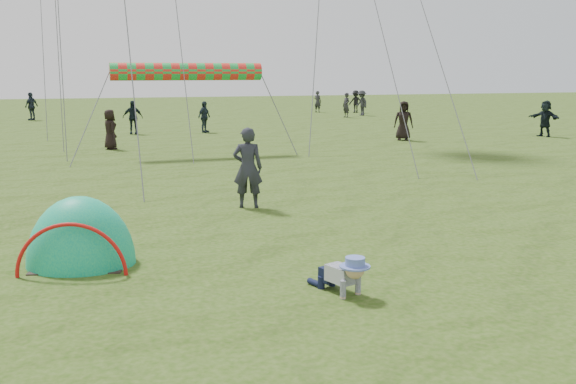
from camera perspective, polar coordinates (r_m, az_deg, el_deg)
name	(u,v)px	position (r m, az deg, el deg)	size (l,w,h in m)	color
ground	(264,288)	(9.30, -2.14, -8.52)	(140.00, 140.00, 0.00)	#204109
crawling_toddler	(344,273)	(9.01, 4.99, -7.22)	(0.54, 0.77, 0.59)	black
popup_tent	(82,264)	(10.92, -17.84, -6.11)	(1.72, 1.42, 2.23)	#008C7C
standing_adult	(248,168)	(14.52, -3.60, 2.17)	(0.67, 0.44, 1.83)	#24242E
crowd_person_2	(204,117)	(32.90, -7.46, 6.63)	(0.93, 0.39, 1.58)	#202C37
crowd_person_3	(362,103)	(45.66, 6.58, 7.86)	(1.13, 0.65, 1.75)	#222326
crowd_person_4	(404,121)	(29.41, 10.23, 6.26)	(0.86, 0.56, 1.76)	black
crowd_person_5	(545,119)	(32.94, 21.89, 6.08)	(1.59, 0.51, 1.71)	black
crowd_person_6	(346,105)	(43.64, 5.20, 7.70)	(0.60, 0.39, 1.65)	#27262A
crowd_person_8	(31,106)	(44.02, -21.84, 7.08)	(1.03, 0.43, 1.76)	#1F2834
crowd_person_9	(356,102)	(48.81, 6.03, 8.00)	(1.08, 0.62, 1.66)	black
crowd_person_10	(110,129)	(26.51, -15.54, 5.38)	(0.77, 0.50, 1.58)	black
crowd_person_12	(318,102)	(49.00, 2.65, 8.03)	(0.59, 0.39, 1.61)	#262629
crowd_person_14	(133,117)	(32.73, -13.64, 6.46)	(0.97, 0.40, 1.65)	black
rainbow_tube_kite	(187,72)	(24.11, -8.93, 10.53)	(0.64, 0.64, 5.50)	red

